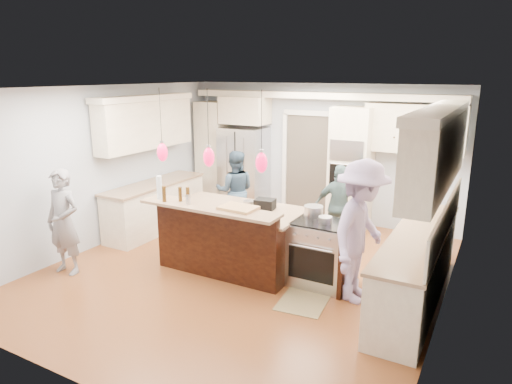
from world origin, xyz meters
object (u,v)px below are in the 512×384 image
kitchen_island (233,236)px  person_bar_end (64,222)px  refrigerator (244,170)px  person_far_left (235,191)px  island_range (322,253)px

kitchen_island → person_bar_end: size_ratio=1.34×
refrigerator → person_far_left: size_ratio=1.19×
person_far_left → kitchen_island: bearing=92.4°
island_range → person_bar_end: 3.77m
kitchen_island → person_bar_end: person_bar_end is taller
refrigerator → person_bar_end: refrigerator is taller
person_bar_end → person_far_left: 3.09m
kitchen_island → person_bar_end: bearing=-146.2°
kitchen_island → island_range: (1.41, 0.08, -0.03)m
person_bar_end → person_far_left: person_bar_end is taller
refrigerator → island_range: bearing=-42.6°
island_range → person_bar_end: bearing=-157.2°
person_bar_end → person_far_left: bearing=63.2°
kitchen_island → island_range: 1.41m
person_bar_end → island_range: bearing=18.8°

